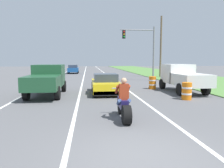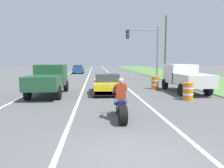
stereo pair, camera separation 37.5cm
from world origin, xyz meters
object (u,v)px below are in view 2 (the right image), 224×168
(motorcycle_with_rider, at_px, (121,105))
(pickup_truck_left_lane_dark_green, at_px, (49,78))
(sports_car_yellow, at_px, (107,84))
(construction_barrel_mid, at_px, (155,83))
(distant_car_far_ahead, at_px, (78,69))
(traffic_light_mast_near, at_px, (148,45))
(pickup_truck_right_shoulder_white, at_px, (185,77))
(construction_barrel_nearest, at_px, (188,91))

(motorcycle_with_rider, xyz_separation_m, pickup_truck_left_lane_dark_green, (-3.97, 6.18, 0.51))
(motorcycle_with_rider, distance_m, sports_car_yellow, 6.73)
(construction_barrel_mid, height_order, distant_car_far_ahead, distant_car_far_ahead)
(motorcycle_with_rider, relative_size, distant_car_far_ahead, 0.55)
(traffic_light_mast_near, distance_m, construction_barrel_mid, 7.83)
(pickup_truck_right_shoulder_white, relative_size, traffic_light_mast_near, 0.80)
(motorcycle_with_rider, xyz_separation_m, construction_barrel_nearest, (4.35, 3.77, -0.09))
(construction_barrel_mid, bearing_deg, pickup_truck_left_lane_dark_green, -163.20)
(distant_car_far_ahead, bearing_deg, pickup_truck_right_shoulder_white, -68.20)
(pickup_truck_right_shoulder_white, height_order, construction_barrel_mid, pickup_truck_right_shoulder_white)
(sports_car_yellow, relative_size, construction_barrel_mid, 4.30)
(construction_barrel_nearest, bearing_deg, construction_barrel_mid, 96.81)
(sports_car_yellow, height_order, construction_barrel_nearest, sports_car_yellow)
(motorcycle_with_rider, distance_m, pickup_truck_left_lane_dark_green, 7.37)
(pickup_truck_left_lane_dark_green, distance_m, construction_barrel_mid, 8.11)
(traffic_light_mast_near, bearing_deg, pickup_truck_left_lane_dark_green, -133.59)
(sports_car_yellow, xyz_separation_m, pickup_truck_left_lane_dark_green, (-3.83, -0.54, 0.48))
(sports_car_yellow, xyz_separation_m, pickup_truck_right_shoulder_white, (5.61, 0.08, 0.48))
(construction_barrel_nearest, bearing_deg, pickup_truck_right_shoulder_white, 69.64)
(pickup_truck_left_lane_dark_green, distance_m, traffic_light_mast_near, 13.14)
(motorcycle_with_rider, xyz_separation_m, pickup_truck_right_shoulder_white, (5.47, 6.81, 0.51))
(distant_car_far_ahead, bearing_deg, motorcycle_with_rider, -82.70)
(traffic_light_mast_near, relative_size, construction_barrel_nearest, 6.00)
(sports_car_yellow, distance_m, pickup_truck_left_lane_dark_green, 3.90)
(pickup_truck_left_lane_dark_green, relative_size, distant_car_far_ahead, 1.20)
(construction_barrel_mid, relative_size, distant_car_far_ahead, 0.25)
(traffic_light_mast_near, bearing_deg, sports_car_yellow, -119.83)
(pickup_truck_left_lane_dark_green, distance_m, distant_car_far_ahead, 23.97)
(pickup_truck_left_lane_dark_green, height_order, construction_barrel_nearest, pickup_truck_left_lane_dark_green)
(sports_car_yellow, height_order, construction_barrel_mid, sports_car_yellow)
(motorcycle_with_rider, relative_size, pickup_truck_right_shoulder_white, 0.46)
(motorcycle_with_rider, bearing_deg, pickup_truck_right_shoulder_white, 51.20)
(construction_barrel_nearest, bearing_deg, motorcycle_with_rider, -139.04)
(construction_barrel_nearest, bearing_deg, sports_car_yellow, 146.63)
(sports_car_yellow, relative_size, distant_car_far_ahead, 1.08)
(pickup_truck_left_lane_dark_green, xyz_separation_m, pickup_truck_right_shoulder_white, (9.44, 0.62, 0.00))
(pickup_truck_left_lane_dark_green, height_order, traffic_light_mast_near, traffic_light_mast_near)
(construction_barrel_nearest, relative_size, distant_car_far_ahead, 0.25)
(distant_car_far_ahead, bearing_deg, construction_barrel_mid, -70.54)
(pickup_truck_left_lane_dark_green, xyz_separation_m, distant_car_far_ahead, (0.11, 23.97, -0.33))
(pickup_truck_right_shoulder_white, xyz_separation_m, construction_barrel_nearest, (-1.13, -3.03, -0.60))
(construction_barrel_mid, bearing_deg, traffic_light_mast_near, 81.03)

